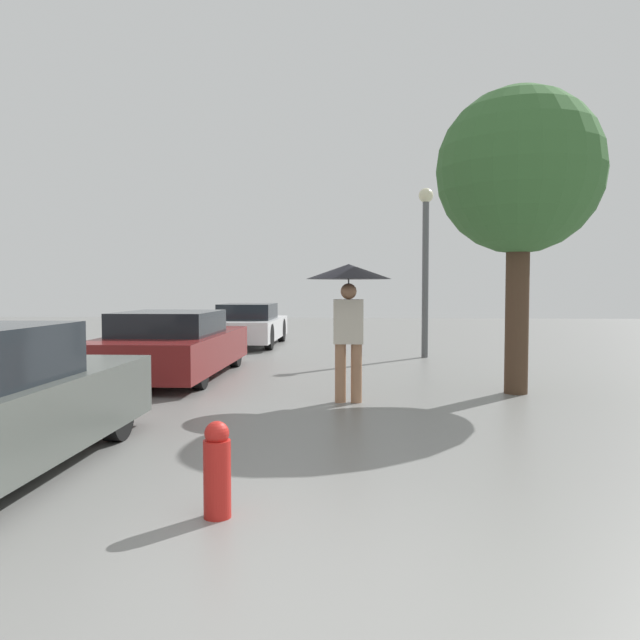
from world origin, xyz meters
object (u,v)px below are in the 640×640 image
object	(u,v)px
parked_car_farthest	(249,325)
fire_hydrant	(217,470)
pedestrian	(349,290)
tree	(519,174)
parked_car_middle	(173,346)
street_lamp	(426,252)

from	to	relation	value
parked_car_farthest	fire_hydrant	world-z (taller)	parked_car_farthest
pedestrian	fire_hydrant	distance (m)	4.68
tree	pedestrian	bearing A→B (deg)	-160.39
parked_car_middle	tree	xyz separation A→B (m)	(5.73, -1.44, 2.74)
parked_car_middle	tree	size ratio (longest dim) A/B	0.99
pedestrian	parked_car_farthest	size ratio (longest dim) A/B	0.46
parked_car_farthest	tree	distance (m)	9.71
pedestrian	tree	bearing A→B (deg)	19.61
parked_car_middle	parked_car_farthest	bearing A→B (deg)	87.13
street_lamp	fire_hydrant	world-z (taller)	street_lamp
fire_hydrant	parked_car_middle	bearing A→B (deg)	109.28
tree	street_lamp	bearing A→B (deg)	100.13
pedestrian	fire_hydrant	xyz separation A→B (m)	(-0.84, -4.43, -1.24)
parked_car_middle	parked_car_farthest	xyz separation A→B (m)	(0.31, 6.13, -0.00)
street_lamp	parked_car_middle	bearing A→B (deg)	-144.96
pedestrian	parked_car_farthest	world-z (taller)	pedestrian
fire_hydrant	street_lamp	bearing A→B (deg)	76.22
pedestrian	tree	xyz separation A→B (m)	(2.53, 0.90, 1.73)
fire_hydrant	tree	bearing A→B (deg)	57.75
parked_car_farthest	street_lamp	size ratio (longest dim) A/B	1.08
parked_car_farthest	tree	size ratio (longest dim) A/B	0.91
pedestrian	parked_car_middle	size ratio (longest dim) A/B	0.43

